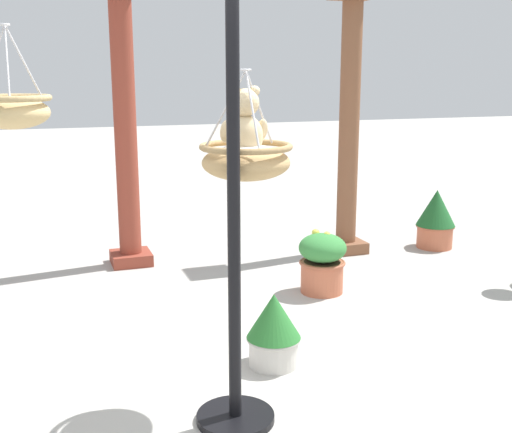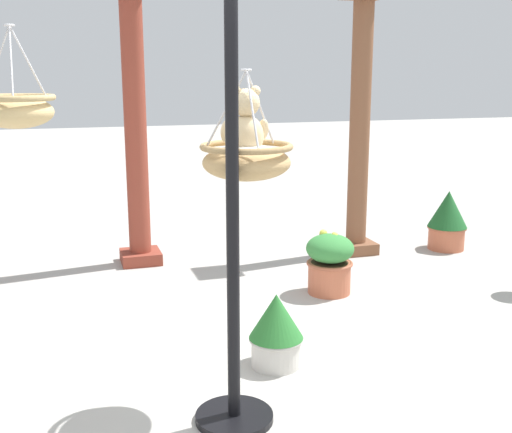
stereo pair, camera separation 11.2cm
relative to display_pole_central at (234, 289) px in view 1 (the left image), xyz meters
name	(u,v)px [view 1 (the left image)]	position (x,y,z in m)	size (l,w,h in m)	color
ground_plane	(262,408)	(0.19, 0.08, -0.78)	(40.00, 40.00, 0.00)	#ADAAA3
display_pole_central	(234,289)	(0.00, 0.00, 0.00)	(0.44, 0.44, 2.49)	black
hanging_basket_with_teddy	(246,160)	(0.15, 0.25, 0.66)	(0.52, 0.52, 0.61)	tan
teddy_bear	(245,127)	(0.15, 0.27, 0.84)	(0.27, 0.24, 0.40)	#D1B789
hanging_basket_left_high	(12,110)	(-1.07, 0.82, 0.93)	(0.45, 0.45, 0.58)	tan
greenhouse_pillar_right	(125,129)	(-0.11, 3.23, 0.59)	(0.42, 0.42, 2.83)	brown
greenhouse_pillar_far_back	(349,130)	(2.17, 2.93, 0.54)	(0.40, 0.40, 2.73)	brown
potted_plant_fern_front	(322,261)	(1.37, 1.81, -0.50)	(0.42, 0.42, 0.56)	#BC6042
potted_plant_flowering_red	(274,329)	(0.45, 0.59, -0.52)	(0.36, 0.36, 0.50)	beige
potted_plant_tall_leafy	(436,218)	(3.18, 2.75, -0.44)	(0.43, 0.43, 0.65)	#BC6042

